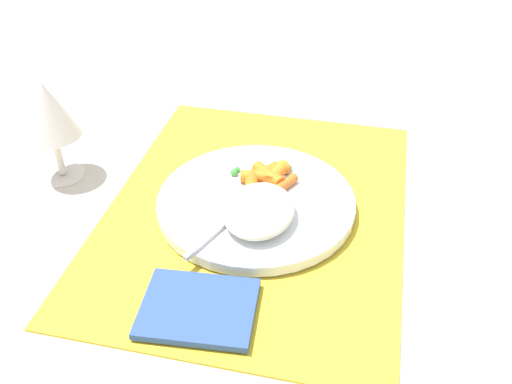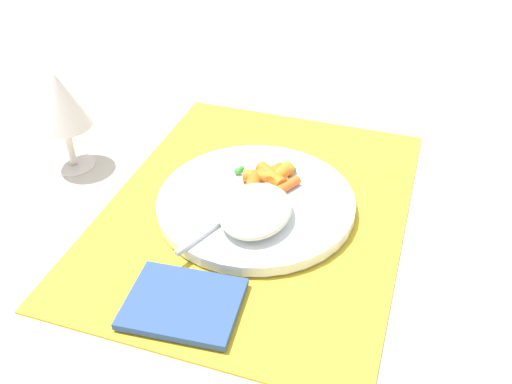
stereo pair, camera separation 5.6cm
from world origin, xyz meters
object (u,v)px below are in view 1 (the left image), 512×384
at_px(plate, 256,203).
at_px(carrot_portion, 267,177).
at_px(napkin, 198,308).
at_px(rice_mound, 259,210).
at_px(wine_glass, 48,112).
at_px(fork, 247,205).

relative_size(plate, carrot_portion, 3.06).
bearing_deg(napkin, rice_mound, -12.91).
bearing_deg(napkin, wine_glass, 52.29).
distance_m(plate, wine_glass, 0.30).
bearing_deg(wine_glass, fork, -97.66).
bearing_deg(rice_mound, plate, 17.21).
bearing_deg(rice_mound, napkin, 167.09).
bearing_deg(napkin, carrot_portion, -6.88).
xyz_separation_m(rice_mound, wine_glass, (0.06, 0.30, 0.07)).
xyz_separation_m(plate, napkin, (-0.18, 0.02, -0.00)).
relative_size(rice_mound, fork, 0.58).
bearing_deg(wine_glass, napkin, -127.71).
height_order(rice_mound, fork, rice_mound).
relative_size(fork, napkin, 1.56).
bearing_deg(carrot_portion, plate, 170.46).
xyz_separation_m(carrot_portion, wine_glass, (-0.02, 0.29, 0.07)).
distance_m(rice_mound, wine_glass, 0.31).
relative_size(carrot_portion, wine_glass, 0.57).
height_order(wine_glass, napkin, wine_glass).
height_order(fork, napkin, fork).
relative_size(plate, fork, 1.37).
bearing_deg(carrot_portion, fork, 166.14).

